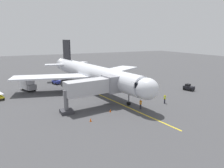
# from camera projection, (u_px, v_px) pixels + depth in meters

# --- Properties ---
(ground_plane) EXTENTS (220.00, 220.00, 0.00)m
(ground_plane) POSITION_uv_depth(u_px,v_px,m) (91.00, 90.00, 49.30)
(ground_plane) COLOR #424244
(apron_lead_in_line) EXTENTS (5.38, 39.70, 0.01)m
(apron_lead_in_line) POSITION_uv_depth(u_px,v_px,m) (104.00, 97.00, 44.19)
(apron_lead_in_line) COLOR yellow
(apron_lead_in_line) RESTS_ON ground
(airplane) EXTENTS (34.52, 40.32, 11.50)m
(airplane) POSITION_uv_depth(u_px,v_px,m) (92.00, 73.00, 48.79)
(airplane) COLOR silver
(airplane) RESTS_ON ground
(jet_bridge) EXTENTS (11.52, 4.21, 5.40)m
(jet_bridge) POSITION_uv_depth(u_px,v_px,m) (96.00, 87.00, 36.78)
(jet_bridge) COLOR #B7B7BC
(jet_bridge) RESTS_ON ground
(ground_crew_marshaller) EXTENTS (0.43, 0.30, 1.71)m
(ground_crew_marshaller) POSITION_uv_depth(u_px,v_px,m) (165.00, 99.00, 39.48)
(ground_crew_marshaller) COLOR #23232D
(ground_crew_marshaller) RESTS_ON ground
(ground_crew_wing_walker) EXTENTS (0.46, 0.46, 1.71)m
(ground_crew_wing_walker) POSITION_uv_depth(u_px,v_px,m) (141.00, 104.00, 36.32)
(ground_crew_wing_walker) COLOR #23232D
(ground_crew_wing_walker) RESTS_ON ground
(ground_crew_loader) EXTENTS (0.47, 0.41, 1.71)m
(ground_crew_loader) POSITION_uv_depth(u_px,v_px,m) (129.00, 84.00, 52.46)
(ground_crew_loader) COLOR #23232D
(ground_crew_loader) RESTS_ON ground
(tug_near_nose) EXTENTS (2.23, 2.68, 1.50)m
(tug_near_nose) POSITION_uv_depth(u_px,v_px,m) (56.00, 81.00, 55.78)
(tug_near_nose) COLOR #2D3899
(tug_near_nose) RESTS_ON ground
(tug_portside) EXTENTS (2.08, 2.62, 1.50)m
(tug_portside) POSITION_uv_depth(u_px,v_px,m) (189.00, 87.00, 49.29)
(tug_portside) COLOR black
(tug_portside) RESTS_ON ground
(box_truck_rear_apron) EXTENTS (3.42, 4.99, 2.62)m
(box_truck_rear_apron) POSITION_uv_depth(u_px,v_px,m) (28.00, 85.00, 49.06)
(box_truck_rear_apron) COLOR #9E9EA3
(box_truck_rear_apron) RESTS_ON ground
(safety_cone_nose_left) EXTENTS (0.32, 0.32, 0.55)m
(safety_cone_nose_left) POSITION_uv_depth(u_px,v_px,m) (91.00, 120.00, 31.04)
(safety_cone_nose_left) COLOR #F2590F
(safety_cone_nose_left) RESTS_ON ground
(safety_cone_nose_right) EXTENTS (0.32, 0.32, 0.55)m
(safety_cone_nose_right) POSITION_uv_depth(u_px,v_px,m) (110.00, 110.00, 35.01)
(safety_cone_nose_right) COLOR #F2590F
(safety_cone_nose_right) RESTS_ON ground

